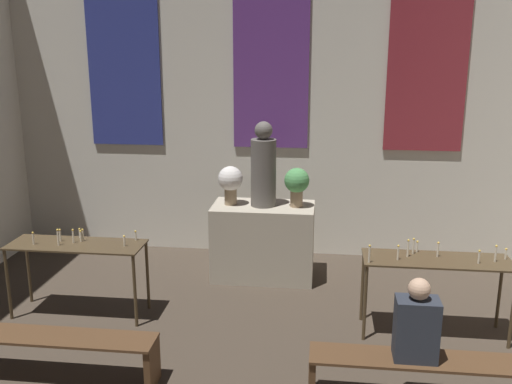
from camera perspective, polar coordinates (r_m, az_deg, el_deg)
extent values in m
cube|color=silver|center=(8.22, 1.55, 10.81)|extent=(7.82, 0.12, 5.02)
cube|color=navy|center=(8.59, -13.16, 13.95)|extent=(1.06, 0.03, 2.81)
cube|color=#60337F|center=(8.13, 1.52, 14.31)|extent=(1.06, 0.03, 2.81)
cube|color=maroon|center=(8.20, 16.89, 13.71)|extent=(1.06, 0.03, 2.81)
cube|color=#ADA38E|center=(7.63, 0.72, -4.95)|extent=(1.33, 0.72, 1.00)
cylinder|color=#5B5651|center=(7.37, 0.75, 1.93)|extent=(0.33, 0.33, 0.87)
sphere|color=#5B5651|center=(7.27, 0.76, 6.18)|extent=(0.23, 0.23, 0.23)
cylinder|color=#937A5B|center=(7.50, -2.55, -0.37)|extent=(0.16, 0.16, 0.24)
sphere|color=silver|center=(7.44, -2.57, 1.35)|extent=(0.32, 0.32, 0.32)
cylinder|color=#937A5B|center=(7.41, 4.07, -0.57)|extent=(0.16, 0.16, 0.24)
sphere|color=#4C9351|center=(7.35, 4.10, 1.17)|extent=(0.32, 0.32, 0.32)
cube|color=#473823|center=(6.78, -17.53, -5.04)|extent=(1.54, 0.51, 0.02)
cylinder|color=#473823|center=(7.08, -23.55, -8.49)|extent=(0.04, 0.04, 0.84)
cylinder|color=#473823|center=(6.48, -12.01, -9.69)|extent=(0.04, 0.04, 0.84)
cylinder|color=#473823|center=(7.44, -21.80, -7.19)|extent=(0.04, 0.04, 0.84)
cylinder|color=#473823|center=(6.87, -10.79, -8.17)|extent=(0.04, 0.04, 0.84)
cylinder|color=silver|center=(6.95, -17.21, -4.02)|extent=(0.02, 0.02, 0.10)
sphere|color=#F9CC4C|center=(6.94, -17.25, -3.55)|extent=(0.02, 0.02, 0.02)
cylinder|color=silver|center=(6.90, -18.99, -4.18)|extent=(0.02, 0.02, 0.12)
sphere|color=#F9CC4C|center=(6.88, -19.04, -3.59)|extent=(0.02, 0.02, 0.02)
cylinder|color=silver|center=(6.82, -17.11, -4.31)|extent=(0.02, 0.02, 0.11)
sphere|color=#F9CC4C|center=(6.80, -17.16, -3.77)|extent=(0.02, 0.02, 0.02)
cylinder|color=silver|center=(6.76, -19.18, -4.38)|extent=(0.02, 0.02, 0.17)
sphere|color=#F9CC4C|center=(6.73, -19.25, -3.60)|extent=(0.02, 0.02, 0.02)
cylinder|color=silver|center=(6.54, -13.02, -4.86)|extent=(0.02, 0.02, 0.10)
sphere|color=#F9CC4C|center=(6.52, -13.06, -4.33)|extent=(0.02, 0.02, 0.02)
cylinder|color=silver|center=(6.83, -16.92, -4.21)|extent=(0.02, 0.02, 0.12)
sphere|color=#F9CC4C|center=(6.81, -16.96, -3.62)|extent=(0.02, 0.02, 0.02)
cylinder|color=silver|center=(6.71, -11.94, -4.36)|extent=(0.02, 0.02, 0.09)
sphere|color=#F9CC4C|center=(6.69, -11.97, -3.87)|extent=(0.02, 0.02, 0.02)
cylinder|color=silver|center=(6.90, -21.37, -4.41)|extent=(0.02, 0.02, 0.13)
sphere|color=#F9CC4C|center=(6.87, -21.43, -3.81)|extent=(0.02, 0.02, 0.02)
cylinder|color=silver|center=(6.80, -17.81, -4.29)|extent=(0.02, 0.02, 0.14)
sphere|color=#F9CC4C|center=(6.77, -17.87, -3.63)|extent=(0.02, 0.02, 0.02)
cube|color=#473823|center=(6.32, 17.65, -6.49)|extent=(1.54, 0.51, 0.02)
cylinder|color=#473823|center=(6.17, 10.85, -10.87)|extent=(0.04, 0.04, 0.84)
cylinder|color=#473823|center=(6.59, 10.60, -9.18)|extent=(0.04, 0.04, 0.84)
cylinder|color=#473823|center=(6.86, 23.18, -9.19)|extent=(0.04, 0.04, 0.84)
cylinder|color=silver|center=(6.41, 22.84, -5.78)|extent=(0.02, 0.02, 0.16)
sphere|color=#F9CC4C|center=(6.38, 22.92, -5.00)|extent=(0.02, 0.02, 0.02)
cylinder|color=silver|center=(6.16, 14.01, -5.98)|extent=(0.02, 0.02, 0.14)
sphere|color=#F9CC4C|center=(6.13, 14.06, -5.25)|extent=(0.02, 0.02, 0.02)
cylinder|color=silver|center=(6.44, 15.81, -5.35)|extent=(0.02, 0.02, 0.11)
sphere|color=#F9CC4C|center=(6.42, 15.85, -4.79)|extent=(0.02, 0.02, 0.02)
cylinder|color=silver|center=(6.31, 21.39, -6.14)|extent=(0.02, 0.02, 0.12)
sphere|color=#F9CC4C|center=(6.29, 21.46, -5.50)|extent=(0.02, 0.02, 0.02)
cylinder|color=silver|center=(6.54, 23.69, -5.77)|extent=(0.02, 0.02, 0.10)
sphere|color=#F9CC4C|center=(6.52, 23.74, -5.25)|extent=(0.02, 0.02, 0.02)
cylinder|color=silver|center=(6.36, 17.72, -5.58)|extent=(0.02, 0.02, 0.15)
sphere|color=#F9CC4C|center=(6.33, 17.78, -4.86)|extent=(0.02, 0.02, 0.02)
cylinder|color=silver|center=(6.01, 11.26, -6.17)|extent=(0.02, 0.02, 0.17)
sphere|color=#F9CC4C|center=(5.98, 11.31, -5.29)|extent=(0.02, 0.02, 0.02)
cylinder|color=silver|center=(6.37, 15.45, -5.32)|extent=(0.02, 0.02, 0.16)
sphere|color=#F9CC4C|center=(6.34, 15.51, -4.56)|extent=(0.02, 0.02, 0.02)
cylinder|color=silver|center=(6.27, 14.95, -5.53)|extent=(0.02, 0.02, 0.17)
sphere|color=#F9CC4C|center=(6.23, 15.01, -4.69)|extent=(0.02, 0.02, 0.02)
cube|color=#4C331E|center=(5.75, -20.44, -13.35)|extent=(2.09, 0.36, 0.03)
cube|color=#4C331E|center=(5.50, -10.34, -16.66)|extent=(0.06, 0.32, 0.43)
cube|color=#4C331E|center=(5.27, 17.27, -15.79)|extent=(2.09, 0.36, 0.03)
cube|color=#4C331E|center=(5.29, 5.65, -17.83)|extent=(0.06, 0.32, 0.43)
cube|color=#282D38|center=(5.11, 15.72, -13.06)|extent=(0.36, 0.24, 0.54)
sphere|color=tan|center=(4.95, 16.01, -9.31)|extent=(0.19, 0.19, 0.19)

